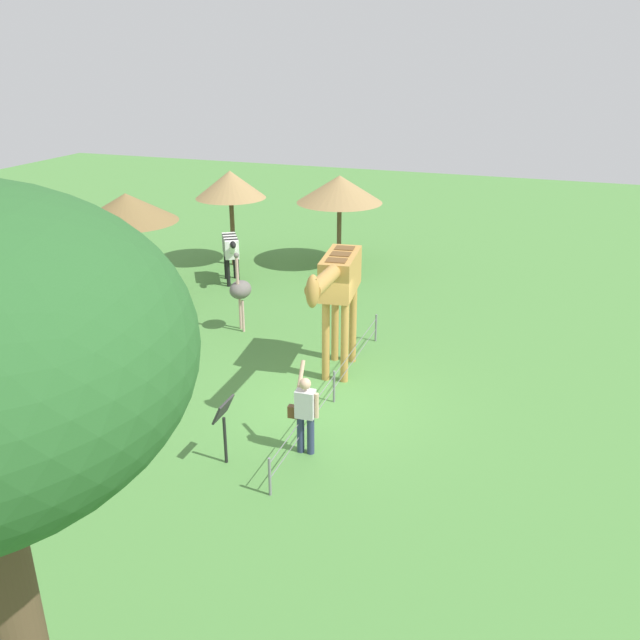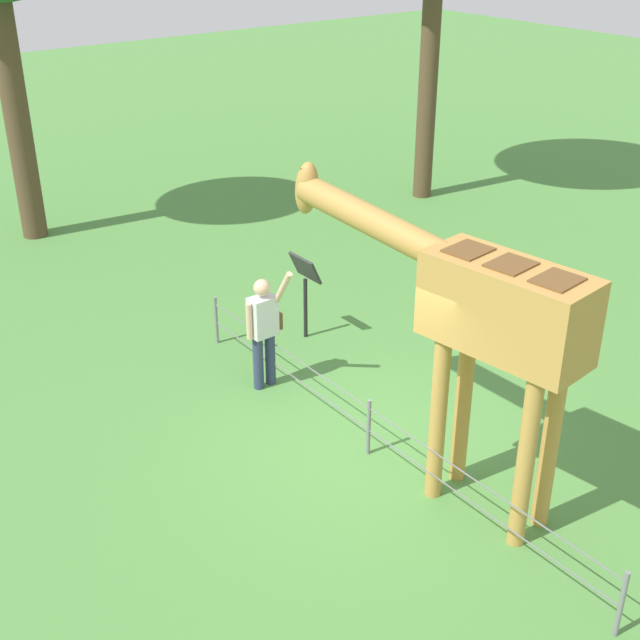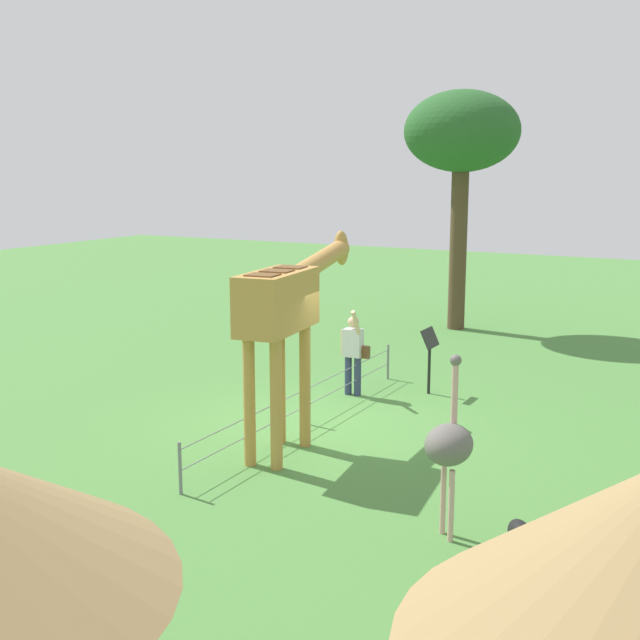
% 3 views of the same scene
% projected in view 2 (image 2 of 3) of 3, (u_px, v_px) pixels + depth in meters
% --- Properties ---
extents(ground_plane, '(60.00, 60.00, 0.00)m').
position_uv_depth(ground_plane, '(379.00, 448.00, 10.33)').
color(ground_plane, '#4C843D').
extents(giraffe, '(3.87, 0.96, 3.32)m').
position_uv_depth(giraffe, '(478.00, 312.00, 8.51)').
color(giraffe, '#BC8942').
rests_on(giraffe, ground_plane).
extents(visitor, '(0.54, 0.58, 1.77)m').
position_uv_depth(visitor, '(264.00, 326.00, 11.23)').
color(visitor, navy).
rests_on(visitor, ground_plane).
extents(info_sign, '(0.56, 0.21, 1.32)m').
position_uv_depth(info_sign, '(305.00, 279.00, 12.47)').
color(info_sign, black).
rests_on(info_sign, ground_plane).
extents(wire_fence, '(7.05, 0.05, 0.75)m').
position_uv_depth(wire_fence, '(369.00, 425.00, 10.05)').
color(wire_fence, slate).
rests_on(wire_fence, ground_plane).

